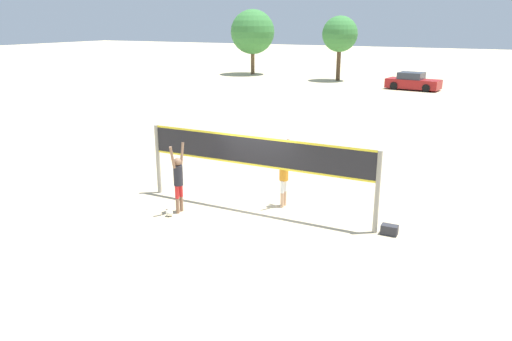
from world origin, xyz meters
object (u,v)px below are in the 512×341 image
Objects in this scene: player_blocker at (284,172)px; tree_right_cluster at (340,34)px; volleyball_net at (256,159)px; gear_bag at (389,230)px; parked_car_near at (413,82)px; tree_left_cluster at (253,32)px; player_spiker at (178,177)px; volleyball at (169,213)px.

player_blocker is 0.35× the size of tree_right_cluster.
gear_bag is (4.05, 0.04, -1.49)m from volleyball_net.
gear_bag is 0.10× the size of parked_car_near.
player_blocker is at bearing -80.22° from parked_car_near.
tree_left_cluster is (-18.58, 35.68, 2.77)m from volleyball_net.
parked_car_near is 0.67× the size of tree_left_cluster.
parked_car_near is (1.10, 31.83, -0.47)m from player_spiker.
volleyball_net is at bearing -179.42° from gear_bag.
player_spiker is at bearing 79.84° from volleyball.
volleyball is 0.05× the size of parked_car_near.
volleyball_net reaches higher than player_spiker.
volleyball is 41.00m from tree_left_cluster.
gear_bag is 31.01m from parked_car_near.
volleyball_net is 1.11× the size of tree_left_cluster.
volleyball_net is 3.51× the size of player_spiker.
volleyball_net is 1.06m from player_blocker.
gear_bag reaches higher than volleyball.
player_blocker is (0.60, 0.70, -0.52)m from volleyball_net.
player_blocker is 29.99m from parked_car_near.
volleyball is at bearing 169.84° from player_spiker.
volleyball is 32.28m from parked_car_near.
volleyball_net is 35.12× the size of volleyball.
volleyball_net is 16.89× the size of gear_bag.
volleyball is at bearing -79.76° from tree_right_cluster.
player_spiker is 6.25m from gear_bag.
tree_left_cluster is at bearing 113.87° from volleyball.
tree_right_cluster is at bearing 162.25° from parked_car_near.
player_blocker is at bearing -61.26° from tree_left_cluster.
player_spiker reaches higher than volleyball.
volleyball_net is 40.32m from tree_left_cluster.
tree_right_cluster is (-12.59, 34.12, 4.18)m from gear_bag.
tree_left_cluster is at bearing 122.41° from gear_bag.
tree_left_cluster reaches higher than parked_car_near.
player_blocker is (2.60, 1.88, -0.01)m from player_spiker.
parked_car_near reaches higher than volleyball.
player_blocker is 4.78× the size of gear_bag.
player_blocker reaches higher than parked_car_near.
parked_car_near is at bearing 91.67° from volleyball_net.
volleyball_net reaches higher than volleyball.
player_blocker is at bearing 40.70° from volleyball.
player_spiker is at bearing -168.58° from gear_bag.
tree_left_cluster reaches higher than volleyball_net.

